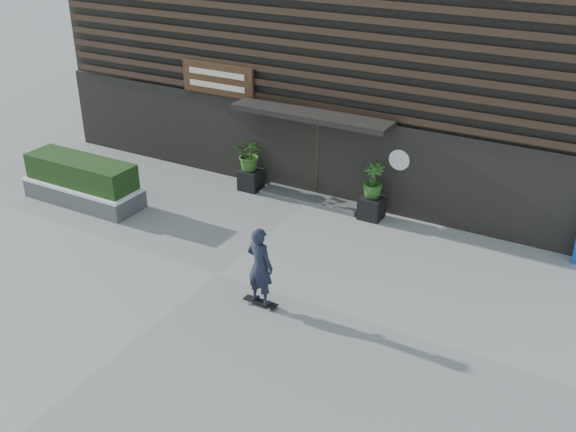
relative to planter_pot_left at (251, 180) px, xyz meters
The scene contains 11 objects.
ground 4.80m from the planter_pot_left, 66.64° to the right, with size 80.00×80.00×0.00m, color gray.
entrance_step 1.93m from the planter_pot_left, ahead, with size 3.00×0.80×0.12m, color #4B4B49.
planter_pot_left is the anchor object (origin of this frame).
bamboo_left 0.78m from the planter_pot_left, ahead, with size 0.86×0.75×0.96m, color #2D591E.
planter_pot_right 3.80m from the planter_pot_left, ahead, with size 0.60×0.60×0.60m, color black.
bamboo_right 3.88m from the planter_pot_left, ahead, with size 0.54×0.54×0.96m, color #2D591E.
raised_bed 4.71m from the planter_pot_left, 139.80° to the right, with size 3.50×1.20×0.50m, color #474745.
snow_layer 4.72m from the planter_pot_left, 139.80° to the right, with size 3.50×1.20×0.08m, color white.
hedge 4.76m from the planter_pot_left, 139.80° to the right, with size 3.30×1.00×0.70m, color #193312.
building 6.94m from the planter_pot_left, 71.14° to the left, with size 18.00×11.00×8.00m.
skateboarder 6.07m from the planter_pot_left, 55.65° to the right, with size 0.78×0.50×1.84m.
Camera 1 is at (7.84, -10.56, 8.03)m, focal length 41.54 mm.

